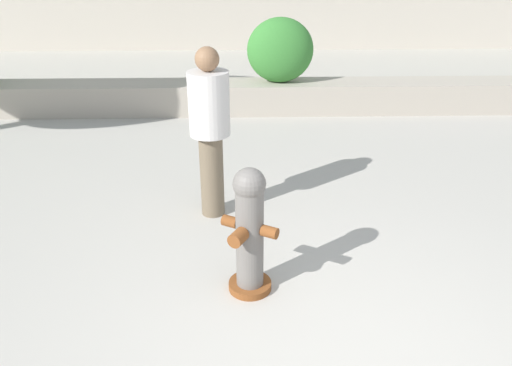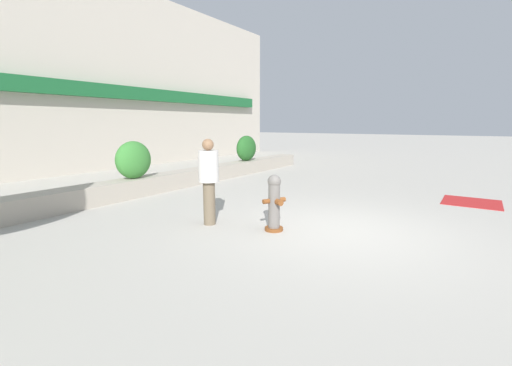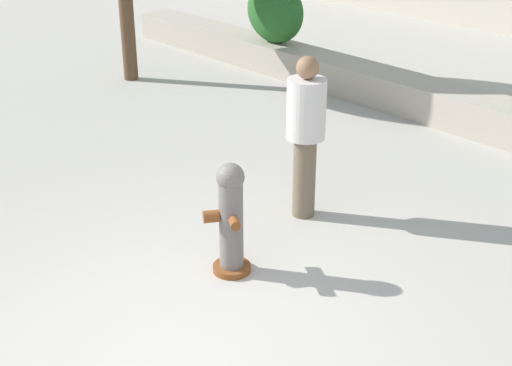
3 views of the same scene
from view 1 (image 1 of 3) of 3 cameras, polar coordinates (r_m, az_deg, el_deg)
The scene contains 4 objects.
planter_wall_low at distance 8.57m, azimuth 3.06°, elevation 9.83°, with size 18.00×0.70×0.50m, color #ADA393.
hedge_bush_1 at distance 8.39m, azimuth 2.79°, elevation 14.91°, with size 1.08×0.66×1.04m, color #387F33.
fire_hydrant at distance 3.90m, azimuth -0.76°, elevation -5.48°, with size 0.48×0.49×1.08m.
pedestrian at distance 4.91m, azimuth -5.31°, elevation 6.74°, with size 0.55×0.55×1.73m.
Camera 1 is at (-0.68, -2.23, 2.56)m, focal length 35.00 mm.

